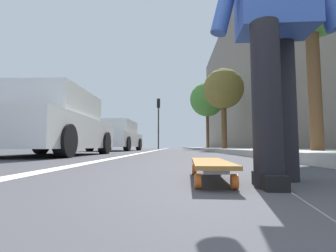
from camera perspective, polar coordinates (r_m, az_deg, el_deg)
ground_plane at (r=10.47m, az=1.56°, el=-5.84°), size 80.00×80.00×0.00m
lane_stripe_white at (r=20.49m, az=-1.40°, el=-5.31°), size 52.00×0.16×0.01m
sidewalk_curb at (r=18.71m, az=10.87°, el=-5.09°), size 52.00×3.20×0.13m
building_facade at (r=24.23m, az=16.36°, el=11.59°), size 40.00×1.20×13.88m
skateboard at (r=1.51m, az=9.61°, el=-8.60°), size 0.85×0.24×0.11m
skater_person at (r=1.63m, az=23.07°, el=22.59°), size 0.45×0.72×1.64m
parked_car_near at (r=6.36m, az=-25.17°, el=0.19°), size 4.03×2.02×1.46m
parked_car_mid at (r=12.97m, az=-11.58°, el=-2.33°), size 4.49×2.12×1.50m
traffic_light at (r=22.47m, az=-2.18°, el=2.67°), size 0.33×0.28×4.51m
street_tree_mid at (r=13.88m, az=12.50°, el=8.11°), size 2.14×2.14×4.38m
street_tree_far at (r=20.48m, az=8.91°, el=5.95°), size 2.75×2.75×5.38m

